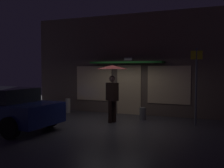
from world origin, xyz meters
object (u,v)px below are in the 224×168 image
person_with_umbrella (112,78)px  street_sign_post (196,82)px  sidewalk_bollard_2 (68,106)px  sidewalk_bollard (143,114)px

person_with_umbrella → street_sign_post: size_ratio=0.78×
street_sign_post → sidewalk_bollard_2: (-5.68, 0.70, -1.21)m
person_with_umbrella → sidewalk_bollard: 1.92m
street_sign_post → sidewalk_bollard: (-2.02, 0.32, -1.30)m
person_with_umbrella → sidewalk_bollard_2: (-2.73, 1.30, -1.33)m
person_with_umbrella → sidewalk_bollard: size_ratio=4.35×
street_sign_post → sidewalk_bollard: size_ratio=5.55×
person_with_umbrella → sidewalk_bollard_2: bearing=0.2°
sidewalk_bollard → sidewalk_bollard_2: size_ratio=0.75×
street_sign_post → sidewalk_bollard_2: 5.85m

